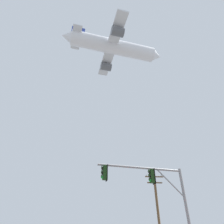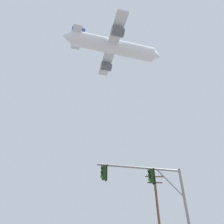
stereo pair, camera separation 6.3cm
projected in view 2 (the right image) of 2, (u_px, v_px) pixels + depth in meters
signal_pole_near at (153, 186)px, 13.45m from camera, size 6.09×1.39×5.54m
utility_pole at (157, 206)px, 22.30m from camera, size 2.20×0.28×8.06m
airplane at (114, 47)px, 51.10m from camera, size 26.33×20.34×7.19m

